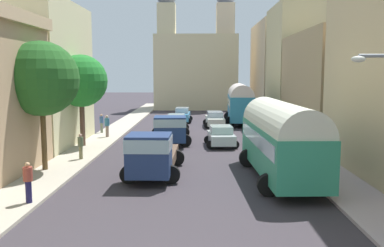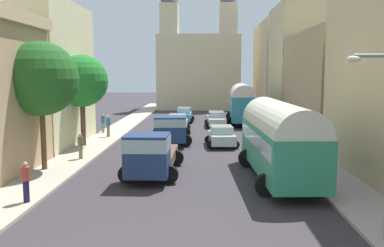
% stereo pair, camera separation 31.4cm
% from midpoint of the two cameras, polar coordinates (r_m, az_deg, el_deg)
% --- Properties ---
extents(ground_plane, '(154.00, 154.00, 0.00)m').
position_cam_midpoint_polar(ground_plane, '(35.31, -0.04, -1.69)').
color(ground_plane, '#393339').
extents(sidewalk_left, '(2.50, 70.00, 0.14)m').
position_cam_midpoint_polar(sidewalk_left, '(36.16, -11.61, -1.52)').
color(sidewalk_left, '#B3A997').
rests_on(sidewalk_left, ground).
extents(sidewalk_right, '(2.50, 70.00, 0.14)m').
position_cam_midpoint_polar(sidewalk_right, '(35.91, 11.61, -1.58)').
color(sidewalk_right, '#B4A0A5').
rests_on(sidewalk_right, ground).
extents(building_left_2, '(4.21, 9.92, 10.36)m').
position_cam_midpoint_polar(building_left_2, '(31.98, -19.70, 6.31)').
color(building_left_2, beige).
rests_on(building_left_2, ground).
extents(building_right_2, '(4.33, 13.23, 8.61)m').
position_cam_midpoint_polar(building_right_2, '(35.46, 17.50, 5.01)').
color(building_right_2, tan).
rests_on(building_right_2, ground).
extents(building_right_3, '(4.94, 9.44, 12.52)m').
position_cam_midpoint_polar(building_right_3, '(46.89, 13.86, 7.94)').
color(building_right_3, '#CBBC88').
rests_on(building_right_3, ground).
extents(building_right_4, '(5.67, 14.26, 12.17)m').
position_cam_midpoint_polar(building_right_4, '(59.37, 11.48, 7.61)').
color(building_right_4, beige).
rests_on(building_right_4, ground).
extents(distant_church, '(11.96, 6.85, 17.58)m').
position_cam_midpoint_polar(distant_church, '(61.37, 0.40, 7.81)').
color(distant_church, beige).
rests_on(distant_church, ground).
extents(parked_bus_0, '(3.61, 9.22, 3.93)m').
position_cam_midpoint_polar(parked_bus_0, '(21.06, 11.78, -1.91)').
color(parked_bus_0, '#30916E').
rests_on(parked_bus_0, ground).
extents(parked_bus_1, '(3.47, 8.39, 4.17)m').
position_cam_midpoint_polar(parked_bus_1, '(43.73, 6.47, 3.00)').
color(parked_bus_1, teal).
rests_on(parked_bus_1, ground).
extents(cargo_truck_0, '(3.02, 6.66, 2.45)m').
position_cam_midpoint_polar(cargo_truck_0, '(21.18, -5.89, -4.14)').
color(cargo_truck_0, navy).
rests_on(cargo_truck_0, ground).
extents(cargo_truck_1, '(3.38, 7.25, 2.25)m').
position_cam_midpoint_polar(cargo_truck_1, '(31.14, -3.29, -0.71)').
color(cargo_truck_1, navy).
rests_on(cargo_truck_1, ground).
extents(car_0, '(2.29, 4.13, 1.64)m').
position_cam_midpoint_polar(car_0, '(37.19, -2.44, 0.01)').
color(car_0, silver).
rests_on(car_0, ground).
extents(car_1, '(2.19, 4.02, 1.62)m').
position_cam_midpoint_polar(car_1, '(44.58, -1.54, 1.17)').
color(car_1, '#4191C4').
rests_on(car_1, ground).
extents(car_2, '(2.48, 3.72, 1.51)m').
position_cam_midpoint_polar(car_2, '(30.26, 3.74, -1.73)').
color(car_2, silver).
rests_on(car_2, ground).
extents(car_3, '(2.37, 4.43, 1.52)m').
position_cam_midpoint_polar(car_3, '(41.08, 2.96, 0.61)').
color(car_3, silver).
rests_on(car_3, ground).
extents(pedestrian_0, '(0.44, 0.44, 1.81)m').
position_cam_midpoint_polar(pedestrian_0, '(18.05, -22.17, -7.40)').
color(pedestrian_0, '#1F1C4A').
rests_on(pedestrian_0, ground).
extents(pedestrian_1, '(0.55, 0.55, 1.91)m').
position_cam_midpoint_polar(pedestrian_1, '(34.39, -11.92, -0.25)').
color(pedestrian_1, '#80685D').
rests_on(pedestrian_1, ground).
extents(pedestrian_2, '(0.47, 0.47, 1.79)m').
position_cam_midpoint_polar(pedestrian_2, '(36.88, -12.63, 0.11)').
color(pedestrian_2, slate).
rests_on(pedestrian_2, ground).
extents(pedestrian_3, '(0.48, 0.48, 1.70)m').
position_cam_midpoint_polar(pedestrian_3, '(25.99, -15.47, -2.95)').
color(pedestrian_3, olive).
rests_on(pedestrian_3, ground).
extents(roadside_tree_1, '(3.98, 3.98, 7.05)m').
position_cam_midpoint_polar(roadside_tree_1, '(23.41, -20.48, 5.80)').
color(roadside_tree_1, brown).
rests_on(roadside_tree_1, ground).
extents(roadside_tree_2, '(3.72, 3.72, 6.65)m').
position_cam_midpoint_polar(roadside_tree_2, '(30.42, -15.37, 5.66)').
color(roadside_tree_2, brown).
rests_on(roadside_tree_2, ground).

